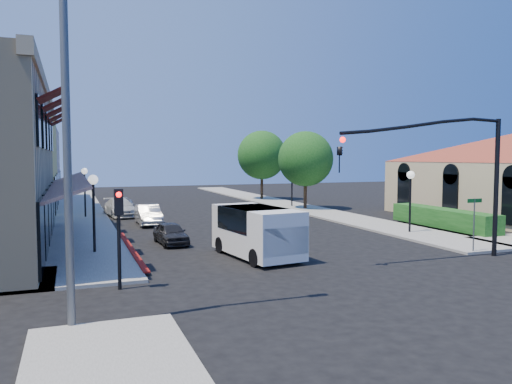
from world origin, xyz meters
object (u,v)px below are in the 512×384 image
object	(u,v)px
secondary_signal	(119,220)
lamppost_left_near	(93,193)
street_name_sign	(474,216)
lamppost_right_far	(292,176)
lamppost_right_near	(410,186)
signal_mast_arm	(458,163)
parked_car_c	(120,208)
cobra_streetlight	(81,120)
parked_car_a	(171,233)
parked_car_d	(122,204)
parked_car_b	(148,215)
white_van	(257,229)
street_tree_b	(262,155)
lamppost_left_far	(85,180)
street_tree_a	(305,159)

from	to	relation	value
secondary_signal	lamppost_left_near	distance (m)	6.63
street_name_sign	lamppost_right_far	xyz separation A→B (m)	(1.00, 21.80, 1.04)
secondary_signal	lamppost_right_near	distance (m)	17.77
signal_mast_arm	parked_car_c	xyz separation A→B (m)	(-11.93, 20.77, -3.45)
cobra_streetlight	parked_car_a	distance (m)	13.12
cobra_streetlight	lamppost_left_near	world-z (taller)	cobra_streetlight
signal_mast_arm	lamppost_right_far	xyz separation A→B (m)	(2.64, 22.50, -1.35)
street_name_sign	parked_car_a	xyz separation A→B (m)	(-12.30, 7.24, -1.15)
lamppost_left_near	parked_car_d	bearing A→B (deg)	80.98
lamppost_left_near	parked_car_b	world-z (taller)	lamppost_left_near
parked_car_b	parked_car_c	world-z (taller)	same
street_name_sign	white_van	distance (m)	9.78
lamppost_right_near	white_van	distance (m)	11.00
lamppost_left_near	lamppost_right_near	bearing A→B (deg)	0.00
lamppost_right_far	parked_car_b	world-z (taller)	lamppost_right_far
parked_car_a	parked_car_b	xyz separation A→B (m)	(0.00, 7.59, 0.09)
secondary_signal	street_tree_b	bearing A→B (deg)	61.23
street_tree_b	street_name_sign	bearing A→B (deg)	-92.50
lamppost_left_far	white_van	bearing A→B (deg)	-69.07
parked_car_a	parked_car_d	world-z (taller)	parked_car_a
signal_mast_arm	lamppost_right_far	distance (m)	22.70
parked_car_a	lamppost_right_far	bearing A→B (deg)	44.04
lamppost_right_far	white_van	bearing A→B (deg)	-118.49
lamppost_left_far	white_van	size ratio (longest dim) A/B	0.70
lamppost_right_far	parked_car_d	size ratio (longest dim) A/B	0.92
street_tree_b	secondary_signal	distance (m)	34.97
street_name_sign	parked_car_b	bearing A→B (deg)	129.67
street_tree_b	parked_car_d	bearing A→B (deg)	-158.10
cobra_streetlight	parked_car_a	bearing A→B (deg)	69.19
lamppost_left_near	white_van	bearing A→B (deg)	-25.94
street_tree_b	street_name_sign	distance (m)	29.96
signal_mast_arm	parked_car_b	xyz separation A→B (m)	(-10.66, 15.54, -3.45)
white_van	lamppost_left_near	bearing A→B (deg)	154.06
signal_mast_arm	parked_car_a	xyz separation A→B (m)	(-10.66, 7.95, -3.54)
signal_mast_arm	parked_car_c	size ratio (longest dim) A/B	1.81
street_tree_a	parked_car_c	size ratio (longest dim) A/B	1.46
street_tree_b	lamppost_left_far	size ratio (longest dim) A/B	1.97
street_tree_a	lamppost_left_near	bearing A→B (deg)	-141.02
lamppost_right_near	lamppost_right_far	size ratio (longest dim) A/B	1.00
secondary_signal	parked_car_d	world-z (taller)	secondary_signal
lamppost_left_far	parked_car_a	world-z (taller)	lamppost_left_far
street_name_sign	parked_car_c	distance (m)	24.24
signal_mast_arm	parked_car_b	size ratio (longest dim) A/B	2.06
parked_car_b	street_tree_a	bearing A→B (deg)	20.44
cobra_streetlight	white_van	bearing A→B (deg)	43.26
lamppost_right_far	parked_car_c	bearing A→B (deg)	-173.20
cobra_streetlight	lamppost_left_far	distance (m)	24.14
lamppost_left_near	lamppost_right_far	world-z (taller)	same
parked_car_a	parked_car_b	size ratio (longest dim) A/B	0.82
lamppost_right_far	parked_car_d	xyz separation A→B (m)	(-14.11, 2.21, -2.20)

